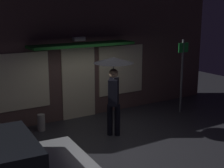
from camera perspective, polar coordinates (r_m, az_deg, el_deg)
name	(u,v)px	position (r m, az deg, el deg)	size (l,w,h in m)	color
ground_plane	(117,140)	(8.76, 0.93, -9.53)	(18.00, 18.00, 0.00)	#2D2D33
building_facade	(76,59)	(10.25, -6.22, 4.34)	(10.41, 1.00, 3.67)	brown
person_with_umbrella	(114,78)	(8.62, 0.28, 1.12)	(1.03, 1.03, 2.11)	black
street_sign_post	(182,72)	(10.91, 11.89, 2.08)	(0.40, 0.07, 2.37)	#595B60
sidewalk_bollard	(41,123)	(9.51, -12.02, -6.47)	(0.21, 0.21, 0.47)	#9E998E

